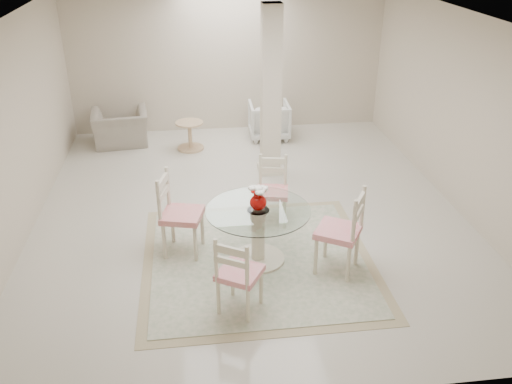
{
  "coord_description": "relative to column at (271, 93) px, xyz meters",
  "views": [
    {
      "loc": [
        -0.77,
        -6.86,
        3.78
      ],
      "look_at": [
        -0.04,
        -1.11,
        0.85
      ],
      "focal_mm": 38.0,
      "sensor_mm": 36.0,
      "label": 1
    }
  ],
  "objects": [
    {
      "name": "dining_chair_south",
      "position": [
        -0.89,
        -3.56,
        -0.8
      ],
      "size": [
        0.57,
        0.57,
        1.05
      ],
      "rotation": [
        0.0,
        0.0,
        2.6
      ],
      "color": "beige",
      "rests_on": "ground"
    },
    {
      "name": "dining_table",
      "position": [
        -0.54,
        -2.61,
        -0.98
      ],
      "size": [
        1.24,
        1.24,
        0.72
      ],
      "rotation": [
        0.0,
        0.0,
        -0.33
      ],
      "color": "beige",
      "rests_on": "ground"
    },
    {
      "name": "room_shell",
      "position": [
        -0.5,
        -1.3,
        0.51
      ],
      "size": [
        6.02,
        7.02,
        2.71
      ],
      "color": "beige",
      "rests_on": "ground"
    },
    {
      "name": "area_rug",
      "position": [
        -0.54,
        -2.61,
        -1.34
      ],
      "size": [
        2.82,
        2.82,
        0.02
      ],
      "color": "tan",
      "rests_on": "ground"
    },
    {
      "name": "ground",
      "position": [
        -0.5,
        -1.3,
        -1.35
      ],
      "size": [
        7.0,
        7.0,
        0.0
      ],
      "primitive_type": "plane",
      "color": "beige",
      "rests_on": "ground"
    },
    {
      "name": "dining_chair_west",
      "position": [
        -1.51,
        -2.27,
        -0.72
      ],
      "size": [
        0.58,
        0.58,
        1.19
      ],
      "rotation": [
        0.0,
        0.0,
        1.32
      ],
      "color": "beige",
      "rests_on": "ground"
    },
    {
      "name": "side_table",
      "position": [
        -1.3,
        1.16,
        -1.11
      ],
      "size": [
        0.5,
        0.5,
        0.52
      ],
      "color": "#D5AB83",
      "rests_on": "ground"
    },
    {
      "name": "column",
      "position": [
        0.0,
        0.0,
        0.0
      ],
      "size": [
        0.3,
        0.3,
        2.7
      ],
      "primitive_type": "cube",
      "color": "beige",
      "rests_on": "ground"
    },
    {
      "name": "armchair_white",
      "position": [
        0.22,
        1.58,
        -1.0
      ],
      "size": [
        0.76,
        0.78,
        0.69
      ],
      "primitive_type": "imported",
      "rotation": [
        0.0,
        0.0,
        3.12
      ],
      "color": "white",
      "rests_on": "ground"
    },
    {
      "name": "dining_chair_east",
      "position": [
        0.42,
        -2.96,
        -0.72
      ],
      "size": [
        0.65,
        0.65,
        1.19
      ],
      "rotation": [
        0.0,
        0.0,
        -2.11
      ],
      "color": "beige",
      "rests_on": "ground"
    },
    {
      "name": "dining_chair_north",
      "position": [
        -0.22,
        -1.64,
        -0.8
      ],
      "size": [
        0.49,
        0.49,
        1.05
      ],
      "rotation": [
        0.0,
        0.0,
        -0.18
      ],
      "color": "beige",
      "rests_on": "ground"
    },
    {
      "name": "red_vase",
      "position": [
        -0.54,
        -2.61,
        -0.48
      ],
      "size": [
        0.23,
        0.22,
        0.31
      ],
      "color": "#A20704",
      "rests_on": "dining_table"
    },
    {
      "name": "recliner_taupe",
      "position": [
        -2.57,
        1.57,
        -1.03
      ],
      "size": [
        1.08,
        0.97,
        0.65
      ],
      "primitive_type": "imported",
      "rotation": [
        0.0,
        0.0,
        3.25
      ],
      "color": "gray",
      "rests_on": "ground"
    }
  ]
}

